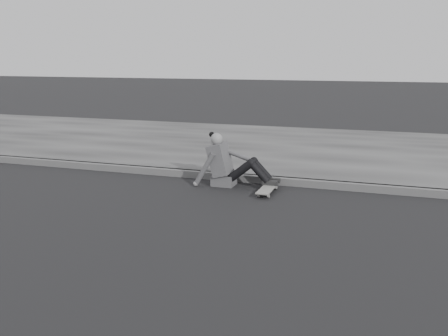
% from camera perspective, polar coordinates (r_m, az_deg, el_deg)
% --- Properties ---
extents(ground, '(80.00, 80.00, 0.00)m').
position_cam_1_polar(ground, '(5.90, 2.84, -7.97)').
color(ground, black).
rests_on(ground, ground).
extents(curb, '(24.00, 0.16, 0.12)m').
position_cam_1_polar(curb, '(8.29, 7.70, -1.56)').
color(curb, '#515151').
rests_on(curb, ground).
extents(sidewalk, '(24.00, 6.00, 0.12)m').
position_cam_1_polar(sidewalk, '(11.21, 10.65, 2.04)').
color(sidewalk, '#3E3E3E').
rests_on(sidewalk, ground).
extents(skateboard, '(0.20, 0.78, 0.09)m').
position_cam_1_polar(skateboard, '(7.78, 5.02, -2.35)').
color(skateboard, gray).
rests_on(skateboard, ground).
extents(seated_woman, '(1.38, 0.46, 0.88)m').
position_cam_1_polar(seated_woman, '(8.14, 0.44, 0.46)').
color(seated_woman, '#48484A').
rests_on(seated_woman, ground).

